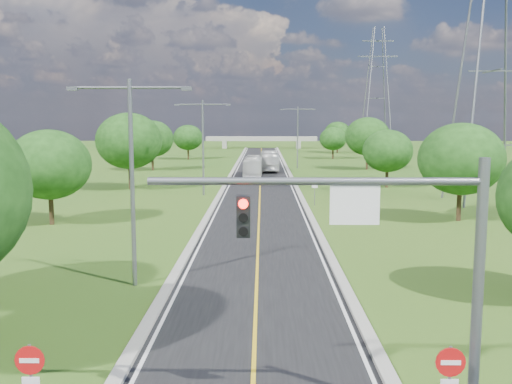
% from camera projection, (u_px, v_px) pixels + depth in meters
% --- Properties ---
extents(ground, '(260.00, 260.00, 0.00)m').
position_uv_depth(ground, '(260.00, 180.00, 75.60)').
color(ground, '#2A5417').
rests_on(ground, ground).
extents(road, '(8.00, 150.00, 0.06)m').
position_uv_depth(road, '(260.00, 175.00, 81.55)').
color(road, black).
rests_on(road, ground).
extents(curb_left, '(0.50, 150.00, 0.22)m').
position_uv_depth(curb_left, '(231.00, 175.00, 81.59)').
color(curb_left, gray).
rests_on(curb_left, ground).
extents(curb_right, '(0.50, 150.00, 0.22)m').
position_uv_depth(curb_right, '(290.00, 175.00, 81.49)').
color(curb_right, gray).
rests_on(curb_right, ground).
extents(signal_mast, '(8.54, 0.33, 7.20)m').
position_uv_depth(signal_mast, '(396.00, 248.00, 14.44)').
color(signal_mast, slate).
rests_on(signal_mast, ground).
extents(do_not_enter_left, '(0.76, 0.11, 2.50)m').
position_uv_depth(do_not_enter_left, '(30.00, 372.00, 14.43)').
color(do_not_enter_left, slate).
rests_on(do_not_enter_left, ground).
extents(do_not_enter_right, '(0.76, 0.11, 2.50)m').
position_uv_depth(do_not_enter_right, '(450.00, 374.00, 14.31)').
color(do_not_enter_right, slate).
rests_on(do_not_enter_right, ground).
extents(speed_limit_sign, '(0.55, 0.09, 2.40)m').
position_uv_depth(speed_limit_sign, '(315.00, 188.00, 53.51)').
color(speed_limit_sign, slate).
rests_on(speed_limit_sign, ground).
extents(overpass, '(30.00, 3.00, 3.20)m').
position_uv_depth(overpass, '(261.00, 139.00, 154.62)').
color(overpass, gray).
rests_on(overpass, ground).
extents(streetlight_near_left, '(5.90, 0.25, 10.00)m').
position_uv_depth(streetlight_near_left, '(132.00, 165.00, 27.31)').
color(streetlight_near_left, slate).
rests_on(streetlight_near_left, ground).
extents(streetlight_mid_left, '(5.90, 0.25, 10.00)m').
position_uv_depth(streetlight_mid_left, '(203.00, 139.00, 60.03)').
color(streetlight_mid_left, slate).
rests_on(streetlight_mid_left, ground).
extents(streetlight_far_right, '(5.90, 0.25, 10.00)m').
position_uv_depth(streetlight_far_right, '(298.00, 132.00, 92.62)').
color(streetlight_far_right, slate).
rests_on(streetlight_far_right, ground).
extents(power_tower_near, '(9.00, 6.40, 28.00)m').
position_uv_depth(power_tower_near, '(493.00, 56.00, 53.72)').
color(power_tower_near, slate).
rests_on(power_tower_near, ground).
extents(power_tower_far, '(9.00, 6.40, 28.00)m').
position_uv_depth(power_tower_far, '(377.00, 92.00, 128.04)').
color(power_tower_far, slate).
rests_on(power_tower_far, ground).
extents(tree_lb, '(6.30, 6.30, 7.33)m').
position_uv_depth(tree_lb, '(49.00, 165.00, 43.45)').
color(tree_lb, black).
rests_on(tree_lb, ground).
extents(tree_lc, '(7.56, 7.56, 8.79)m').
position_uv_depth(tree_lc, '(129.00, 141.00, 65.14)').
color(tree_lc, black).
rests_on(tree_lc, ground).
extents(tree_ld, '(6.72, 6.72, 7.82)m').
position_uv_depth(tree_ld, '(152.00, 139.00, 89.04)').
color(tree_ld, black).
rests_on(tree_ld, ground).
extents(tree_le, '(5.88, 5.88, 6.84)m').
position_uv_depth(tree_le, '(188.00, 138.00, 112.89)').
color(tree_le, black).
rests_on(tree_le, ground).
extents(tree_rb, '(6.72, 6.72, 7.82)m').
position_uv_depth(tree_rb, '(461.00, 159.00, 45.04)').
color(tree_rb, black).
rests_on(tree_rb, ground).
extents(tree_rc, '(5.88, 5.88, 6.84)m').
position_uv_depth(tree_rc, '(388.00, 151.00, 66.94)').
color(tree_rc, black).
rests_on(tree_rc, ground).
extents(tree_rd, '(7.14, 7.14, 8.30)m').
position_uv_depth(tree_rd, '(367.00, 136.00, 90.60)').
color(tree_rd, black).
rests_on(tree_rd, ground).
extents(tree_re, '(5.46, 5.46, 6.35)m').
position_uv_depth(tree_re, '(333.00, 139.00, 114.59)').
color(tree_re, black).
rests_on(tree_re, ground).
extents(tree_rf, '(6.30, 6.30, 7.33)m').
position_uv_depth(tree_rf, '(338.00, 133.00, 134.30)').
color(tree_rf, black).
rests_on(tree_rf, ground).
extents(bus_outbound, '(2.70, 10.93, 3.04)m').
position_uv_depth(bus_outbound, '(270.00, 161.00, 88.34)').
color(bus_outbound, silver).
rests_on(bus_outbound, road).
extents(bus_inbound, '(2.59, 10.18, 2.82)m').
position_uv_depth(bus_inbound, '(253.00, 166.00, 79.70)').
color(bus_inbound, silver).
rests_on(bus_inbound, road).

